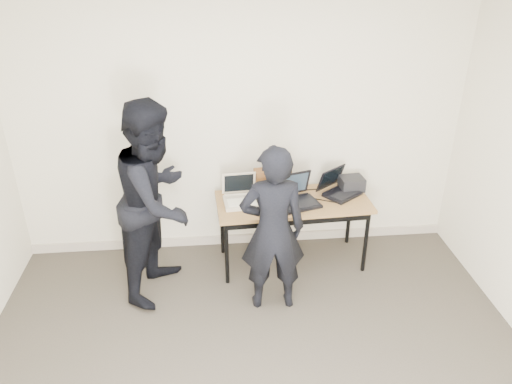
{
  "coord_description": "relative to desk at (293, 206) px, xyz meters",
  "views": [
    {
      "loc": [
        -0.28,
        -2.43,
        3.05
      ],
      "look_at": [
        0.1,
        1.6,
        0.95
      ],
      "focal_mm": 35.0,
      "sensor_mm": 36.0,
      "label": 1
    }
  ],
  "objects": [
    {
      "name": "room",
      "position": [
        -0.49,
        -1.82,
        0.69
      ],
      "size": [
        4.6,
        4.6,
        2.8
      ],
      "color": "#3F382F",
      "rests_on": "ground"
    },
    {
      "name": "desk",
      "position": [
        0.0,
        0.0,
        0.0
      ],
      "size": [
        1.53,
        0.73,
        0.72
      ],
      "rotation": [
        0.0,
        0.0,
        0.05
      ],
      "color": "brown",
      "rests_on": "ground"
    },
    {
      "name": "laptop_beige",
      "position": [
        -0.52,
        0.03,
        0.11
      ],
      "size": [
        0.36,
        0.35,
        0.27
      ],
      "rotation": [
        0.0,
        0.0,
        0.08
      ],
      "color": "#BFB299",
      "rests_on": "desk"
    },
    {
      "name": "laptop_center",
      "position": [
        0.03,
        -0.03,
        0.12
      ],
      "size": [
        0.45,
        0.44,
        0.28
      ],
      "rotation": [
        0.0,
        0.0,
        0.3
      ],
      "color": "black",
      "rests_on": "desk"
    },
    {
      "name": "laptop_right",
      "position": [
        0.47,
        0.12,
        0.12
      ],
      "size": [
        0.48,
        0.47,
        0.25
      ],
      "rotation": [
        0.0,
        0.0,
        0.64
      ],
      "color": "black",
      "rests_on": "desk"
    },
    {
      "name": "leather_satchel",
      "position": [
        -0.18,
        0.23,
        0.19
      ],
      "size": [
        0.38,
        0.22,
        0.25
      ],
      "rotation": [
        0.0,
        0.0,
        0.11
      ],
      "color": "brown",
      "rests_on": "desk"
    },
    {
      "name": "tissue",
      "position": [
        -0.15,
        0.23,
        0.34
      ],
      "size": [
        0.14,
        0.11,
        0.08
      ],
      "primitive_type": "ellipsoid",
      "rotation": [
        0.0,
        0.0,
        -0.1
      ],
      "color": "white",
      "rests_on": "leather_satchel"
    },
    {
      "name": "equipment_box",
      "position": [
        0.63,
        0.19,
        0.13
      ],
      "size": [
        0.25,
        0.22,
        0.14
      ],
      "primitive_type": "cube",
      "rotation": [
        0.0,
        0.0,
        0.09
      ],
      "color": "black",
      "rests_on": "desk"
    },
    {
      "name": "power_brick",
      "position": [
        -0.22,
        -0.17,
        0.07
      ],
      "size": [
        0.09,
        0.06,
        0.03
      ],
      "primitive_type": "cube",
      "rotation": [
        0.0,
        0.0,
        0.07
      ],
      "color": "black",
      "rests_on": "desk"
    },
    {
      "name": "cables",
      "position": [
        0.16,
        -0.0,
        0.06
      ],
      "size": [
        0.96,
        0.42,
        0.01
      ],
      "rotation": [
        0.0,
        0.0,
        -0.03
      ],
      "color": "silver",
      "rests_on": "desk"
    },
    {
      "name": "person_typist",
      "position": [
        -0.28,
        -0.63,
        0.12
      ],
      "size": [
        0.57,
        0.38,
        1.57
      ],
      "primitive_type": "imported",
      "rotation": [
        0.0,
        0.0,
        3.15
      ],
      "color": "black",
      "rests_on": "ground"
    },
    {
      "name": "person_observer",
      "position": [
        -1.29,
        -0.26,
        0.27
      ],
      "size": [
        0.98,
        1.1,
        1.87
      ],
      "primitive_type": "imported",
      "rotation": [
        0.0,
        0.0,
        1.21
      ],
      "color": "black",
      "rests_on": "ground"
    },
    {
      "name": "baseboard",
      "position": [
        -0.49,
        0.41,
        -0.61
      ],
      "size": [
        4.5,
        0.03,
        0.1
      ],
      "primitive_type": "cube",
      "color": "#B6A997",
      "rests_on": "ground"
    }
  ]
}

